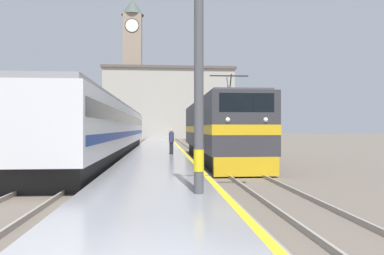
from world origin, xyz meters
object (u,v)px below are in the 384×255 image
object	(u,v)px
passenger_train	(111,129)
catenary_mast	(203,52)
person_on_platform	(171,141)
locomotive_train	(217,130)
clock_tower	(133,65)

from	to	relation	value
passenger_train	catenary_mast	size ratio (longest dim) A/B	4.39
person_on_platform	locomotive_train	bearing A→B (deg)	-37.40
passenger_train	person_on_platform	distance (m)	5.28
clock_tower	person_on_platform	bearing A→B (deg)	-83.14
clock_tower	passenger_train	bearing A→B (deg)	-87.40
person_on_platform	clock_tower	world-z (taller)	clock_tower
passenger_train	clock_tower	world-z (taller)	clock_tower
locomotive_train	passenger_train	world-z (taller)	locomotive_train
clock_tower	locomotive_train	bearing A→B (deg)	-80.72
catenary_mast	clock_tower	size ratio (longest dim) A/B	0.25
passenger_train	clock_tower	size ratio (longest dim) A/B	1.11
catenary_mast	person_on_platform	distance (m)	15.62
person_on_platform	clock_tower	xyz separation A→B (m)	(-6.93, 57.61, 14.88)
passenger_train	locomotive_train	bearing A→B (deg)	-34.04
person_on_platform	clock_tower	bearing A→B (deg)	96.86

